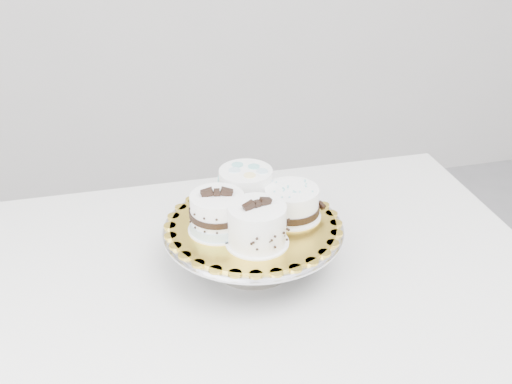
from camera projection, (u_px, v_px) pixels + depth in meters
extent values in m
cube|color=silver|center=(241.00, 281.00, 1.26)|extent=(1.21, 0.82, 0.04)
cube|color=silver|center=(0.00, 350.00, 1.62)|extent=(0.05, 0.05, 0.71)
cube|color=silver|center=(402.00, 285.00, 1.85)|extent=(0.05, 0.05, 0.71)
cylinder|color=gray|center=(253.00, 263.00, 1.26)|extent=(0.16, 0.16, 0.01)
cylinder|color=gray|center=(253.00, 248.00, 1.25)|extent=(0.10, 0.10, 0.08)
cylinder|color=silver|center=(253.00, 228.00, 1.22)|extent=(0.34, 0.34, 0.01)
cylinder|color=silver|center=(253.00, 229.00, 1.23)|extent=(0.35, 0.35, 0.00)
cylinder|color=gold|center=(253.00, 225.00, 1.22)|extent=(0.40, 0.40, 0.00)
cylinder|color=white|center=(257.00, 242.00, 1.16)|extent=(0.12, 0.12, 0.00)
cylinder|color=white|center=(257.00, 224.00, 1.14)|extent=(0.13, 0.13, 0.07)
cylinder|color=white|center=(218.00, 229.00, 1.20)|extent=(0.11, 0.11, 0.00)
cylinder|color=white|center=(217.00, 212.00, 1.18)|extent=(0.12, 0.12, 0.07)
cylinder|color=silver|center=(218.00, 224.00, 1.20)|extent=(0.10, 0.10, 0.02)
cylinder|color=black|center=(217.00, 212.00, 1.18)|extent=(0.11, 0.11, 0.01)
cylinder|color=white|center=(246.00, 204.00, 1.28)|extent=(0.12, 0.12, 0.00)
cylinder|color=white|center=(246.00, 187.00, 1.26)|extent=(0.14, 0.14, 0.07)
cylinder|color=white|center=(291.00, 215.00, 1.24)|extent=(0.12, 0.12, 0.00)
cylinder|color=white|center=(291.00, 202.00, 1.23)|extent=(0.14, 0.14, 0.06)
cylinder|color=black|center=(291.00, 208.00, 1.24)|extent=(0.11, 0.11, 0.01)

